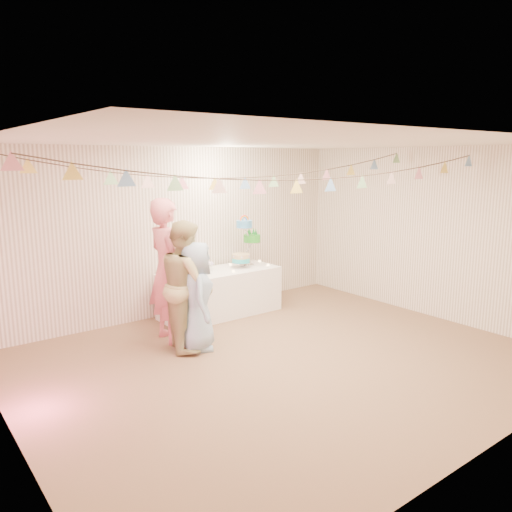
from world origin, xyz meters
TOP-DOWN VIEW (x-y plane):
  - floor at (0.00, 0.00)m, footprint 6.00×6.00m
  - ceiling at (0.00, 0.00)m, footprint 6.00×6.00m
  - back_wall at (0.00, 2.50)m, footprint 6.00×6.00m
  - front_wall at (0.00, -2.50)m, footprint 6.00×6.00m
  - left_wall at (-3.00, 0.00)m, footprint 5.00×5.00m
  - right_wall at (3.00, 0.00)m, footprint 5.00×5.00m
  - table at (0.42, 2.01)m, footprint 1.89×0.75m
  - cake_stand at (0.97, 2.06)m, footprint 0.69×0.41m
  - cake_bottom at (0.82, 2.00)m, footprint 0.31×0.31m
  - cake_middle at (1.15, 2.15)m, footprint 0.27×0.27m
  - cake_top_tier at (0.91, 2.03)m, footprint 0.25×0.25m
  - platter at (-0.03, 1.96)m, footprint 0.34×0.34m
  - posy at (0.26, 2.06)m, footprint 0.14×0.14m
  - person_adult_a at (-0.76, 1.49)m, footprint 0.49×0.72m
  - person_adult_b at (-0.69, 1.10)m, footprint 0.86×0.97m
  - person_child at (-0.63, 0.96)m, footprint 0.67×0.80m
  - bunting_back at (0.00, 1.10)m, footprint 5.60×1.10m
  - bunting_front at (0.00, -0.20)m, footprint 5.60×0.90m
  - tealight_0 at (-0.38, 1.86)m, footprint 0.04×0.04m
  - tealight_1 at (0.07, 2.19)m, footprint 0.04×0.04m
  - tealight_2 at (0.52, 1.79)m, footprint 0.04×0.04m
  - tealight_3 at (0.77, 2.23)m, footprint 0.04×0.04m
  - tealight_4 at (1.24, 1.83)m, footprint 0.04×0.04m
  - tealight_5 at (1.32, 2.16)m, footprint 0.04×0.04m
  - tealight_6 at (-0.13, 2.02)m, footprint 0.04×0.04m

SIDE VIEW (x-z plane):
  - floor at x=0.00m, z-range 0.00..0.00m
  - table at x=0.42m, z-range 0.00..0.71m
  - person_child at x=-0.63m, z-range 0.00..1.40m
  - tealight_0 at x=-0.38m, z-range 0.71..0.74m
  - tealight_1 at x=0.07m, z-range 0.71..0.74m
  - tealight_2 at x=0.52m, z-range 0.71..0.74m
  - tealight_3 at x=0.77m, z-range 0.71..0.74m
  - tealight_4 at x=1.24m, z-range 0.71..0.74m
  - tealight_5 at x=1.32m, z-range 0.71..0.74m
  - tealight_6 at x=-0.13m, z-range 0.71..0.74m
  - platter at x=-0.03m, z-range 0.75..0.77m
  - posy at x=0.26m, z-range 0.75..0.91m
  - person_adult_b at x=-0.69m, z-range 0.00..1.66m
  - cake_bottom at x=0.82m, z-range 0.76..0.91m
  - person_adult_a at x=-0.76m, z-range 0.00..1.92m
  - cake_middle at x=1.15m, z-range 1.00..1.22m
  - cake_stand at x=0.97m, z-range 0.75..1.52m
  - back_wall at x=0.00m, z-range 1.30..1.30m
  - front_wall at x=0.00m, z-range 1.30..1.30m
  - left_wall at x=-3.00m, z-range 1.30..1.30m
  - right_wall at x=3.00m, z-range 1.30..1.30m
  - cake_top_tier at x=0.91m, z-range 1.28..1.47m
  - bunting_front at x=0.00m, z-range 2.14..2.50m
  - bunting_back at x=0.00m, z-range 2.15..2.55m
  - ceiling at x=0.00m, z-range 2.60..2.60m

